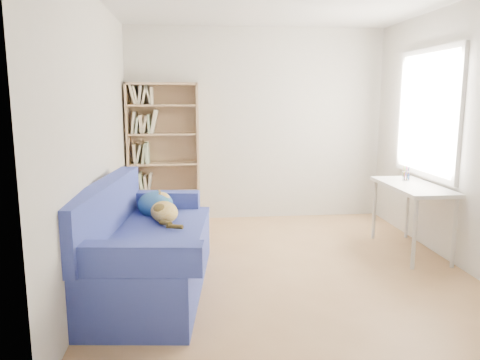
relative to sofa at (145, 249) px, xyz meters
name	(u,v)px	position (x,y,z in m)	size (l,w,h in m)	color
ground	(283,267)	(1.31, 0.37, -0.36)	(4.00, 4.00, 0.00)	#A77A4B
room_shell	(295,102)	(1.41, 0.40, 1.27)	(3.54, 4.04, 2.62)	silver
sofa	(145,249)	(0.00, 0.00, 0.00)	(1.13, 2.04, 0.96)	navy
bookshelf	(164,160)	(0.06, 2.21, 0.50)	(0.93, 0.29, 1.86)	#A6815A
desk	(413,192)	(2.79, 0.70, 0.31)	(0.51, 1.12, 0.75)	white
pen_cup	(406,175)	(2.84, 0.98, 0.45)	(0.08, 0.08, 0.16)	white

